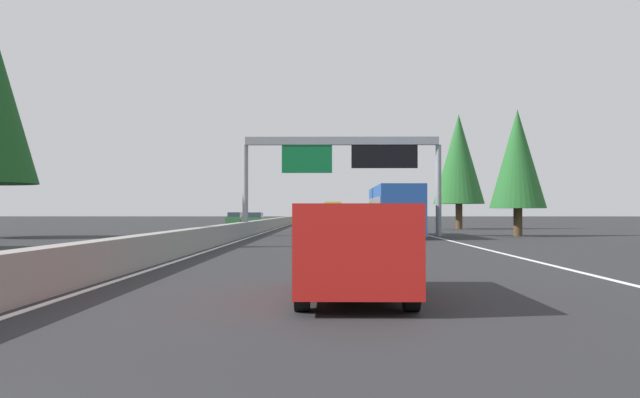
{
  "coord_description": "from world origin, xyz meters",
  "views": [
    {
      "loc": [
        -3.64,
        -5.06,
        1.57
      ],
      "look_at": [
        63.48,
        -4.17,
        2.77
      ],
      "focal_mm": 39.31,
      "sensor_mm": 36.0,
      "label": 1
    }
  ],
  "objects_px": {
    "sedan_distant_a": "(330,217)",
    "oncoming_far": "(235,219)",
    "sedan_near_center": "(331,216)",
    "oncoming_near": "(255,220)",
    "bus_mid_left": "(394,209)",
    "pickup_far_left": "(376,219)",
    "conifer_right_near": "(518,159)",
    "conifer_right_mid": "(459,159)",
    "minivan_mid_center": "(353,246)",
    "box_truck_mid_right": "(333,211)",
    "sign_gantry_overhead": "(345,157)",
    "sedan_distant_b": "(366,220)"
  },
  "relations": [
    {
      "from": "bus_mid_left",
      "to": "sedan_near_center",
      "type": "relative_size",
      "value": 2.61
    },
    {
      "from": "box_truck_mid_right",
      "to": "sedan_distant_a",
      "type": "height_order",
      "value": "box_truck_mid_right"
    },
    {
      "from": "sign_gantry_overhead",
      "to": "sedan_near_center",
      "type": "height_order",
      "value": "sign_gantry_overhead"
    },
    {
      "from": "minivan_mid_center",
      "to": "bus_mid_left",
      "type": "distance_m",
      "value": 31.14
    },
    {
      "from": "sedan_distant_b",
      "to": "sedan_near_center",
      "type": "bearing_deg",
      "value": 4.02
    },
    {
      "from": "bus_mid_left",
      "to": "oncoming_far",
      "type": "relative_size",
      "value": 2.61
    },
    {
      "from": "minivan_mid_center",
      "to": "pickup_far_left",
      "type": "bearing_deg",
      "value": -4.35
    },
    {
      "from": "minivan_mid_center",
      "to": "pickup_far_left",
      "type": "height_order",
      "value": "pickup_far_left"
    },
    {
      "from": "minivan_mid_center",
      "to": "sedan_distant_a",
      "type": "bearing_deg",
      "value": 0.18
    },
    {
      "from": "sedan_distant_b",
      "to": "sign_gantry_overhead",
      "type": "bearing_deg",
      "value": 174.51
    },
    {
      "from": "oncoming_near",
      "to": "bus_mid_left",
      "type": "bearing_deg",
      "value": 20.52
    },
    {
      "from": "sedan_distant_a",
      "to": "oncoming_near",
      "type": "relative_size",
      "value": 1.0
    },
    {
      "from": "conifer_right_mid",
      "to": "sign_gantry_overhead",
      "type": "bearing_deg",
      "value": 149.55
    },
    {
      "from": "oncoming_far",
      "to": "minivan_mid_center",
      "type": "bearing_deg",
      "value": 9.31
    },
    {
      "from": "sedan_distant_a",
      "to": "oncoming_far",
      "type": "xyz_separation_m",
      "value": [
        -30.45,
        11.7,
        0.0
      ]
    },
    {
      "from": "sedan_near_center",
      "to": "conifer_right_near",
      "type": "relative_size",
      "value": 0.54
    },
    {
      "from": "sign_gantry_overhead",
      "to": "box_truck_mid_right",
      "type": "distance_m",
      "value": 58.29
    },
    {
      "from": "pickup_far_left",
      "to": "box_truck_mid_right",
      "type": "relative_size",
      "value": 0.66
    },
    {
      "from": "minivan_mid_center",
      "to": "oncoming_far",
      "type": "distance_m",
      "value": 74.37
    },
    {
      "from": "minivan_mid_center",
      "to": "oncoming_near",
      "type": "height_order",
      "value": "minivan_mid_center"
    },
    {
      "from": "minivan_mid_center",
      "to": "sedan_near_center",
      "type": "distance_m",
      "value": 114.87
    },
    {
      "from": "oncoming_near",
      "to": "conifer_right_mid",
      "type": "height_order",
      "value": "conifer_right_mid"
    },
    {
      "from": "pickup_far_left",
      "to": "oncoming_far",
      "type": "height_order",
      "value": "pickup_far_left"
    },
    {
      "from": "sign_gantry_overhead",
      "to": "pickup_far_left",
      "type": "bearing_deg",
      "value": -12.14
    },
    {
      "from": "bus_mid_left",
      "to": "sedan_near_center",
      "type": "distance_m",
      "value": 84.04
    },
    {
      "from": "bus_mid_left",
      "to": "sign_gantry_overhead",
      "type": "bearing_deg",
      "value": 73.77
    },
    {
      "from": "sign_gantry_overhead",
      "to": "oncoming_far",
      "type": "bearing_deg",
      "value": 16.84
    },
    {
      "from": "sedan_distant_a",
      "to": "conifer_right_near",
      "type": "bearing_deg",
      "value": -170.64
    },
    {
      "from": "pickup_far_left",
      "to": "oncoming_near",
      "type": "bearing_deg",
      "value": 33.59
    },
    {
      "from": "box_truck_mid_right",
      "to": "conifer_right_mid",
      "type": "bearing_deg",
      "value": -164.62
    },
    {
      "from": "bus_mid_left",
      "to": "pickup_far_left",
      "type": "distance_m",
      "value": 14.42
    },
    {
      "from": "sedan_distant_b",
      "to": "sedan_distant_a",
      "type": "distance_m",
      "value": 41.11
    },
    {
      "from": "pickup_far_left",
      "to": "conifer_right_near",
      "type": "height_order",
      "value": "conifer_right_near"
    },
    {
      "from": "pickup_far_left",
      "to": "oncoming_far",
      "type": "distance_m",
      "value": 32.06
    },
    {
      "from": "sign_gantry_overhead",
      "to": "oncoming_near",
      "type": "height_order",
      "value": "sign_gantry_overhead"
    },
    {
      "from": "pickup_far_left",
      "to": "sedan_distant_b",
      "type": "xyz_separation_m",
      "value": [
        17.58,
        -0.08,
        -0.23
      ]
    },
    {
      "from": "sedan_near_center",
      "to": "oncoming_near",
      "type": "height_order",
      "value": "same"
    },
    {
      "from": "sedan_distant_a",
      "to": "pickup_far_left",
      "type": "bearing_deg",
      "value": -176.3
    },
    {
      "from": "box_truck_mid_right",
      "to": "sedan_distant_b",
      "type": "height_order",
      "value": "box_truck_mid_right"
    },
    {
      "from": "sedan_distant_b",
      "to": "conifer_right_near",
      "type": "relative_size",
      "value": 0.54
    },
    {
      "from": "bus_mid_left",
      "to": "conifer_right_near",
      "type": "distance_m",
      "value": 8.57
    },
    {
      "from": "minivan_mid_center",
      "to": "oncoming_near",
      "type": "xyz_separation_m",
      "value": [
        63.29,
        8.49,
        -0.27
      ]
    },
    {
      "from": "oncoming_near",
      "to": "conifer_right_near",
      "type": "distance_m",
      "value": 37.55
    },
    {
      "from": "bus_mid_left",
      "to": "conifer_right_mid",
      "type": "relative_size",
      "value": 1.12
    },
    {
      "from": "sedan_near_center",
      "to": "oncoming_near",
      "type": "xyz_separation_m",
      "value": [
        -51.58,
        8.37,
        0.0
      ]
    },
    {
      "from": "conifer_right_near",
      "to": "minivan_mid_center",
      "type": "bearing_deg",
      "value": 160.06
    },
    {
      "from": "sedan_distant_b",
      "to": "oncoming_near",
      "type": "distance_m",
      "value": 12.03
    },
    {
      "from": "minivan_mid_center",
      "to": "sedan_distant_b",
      "type": "distance_m",
      "value": 63.0
    },
    {
      "from": "pickup_far_left",
      "to": "conifer_right_near",
      "type": "distance_m",
      "value": 16.24
    },
    {
      "from": "box_truck_mid_right",
      "to": "bus_mid_left",
      "type": "bearing_deg",
      "value": -176.59
    }
  ]
}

